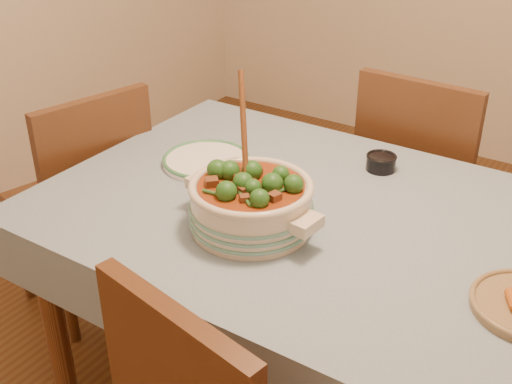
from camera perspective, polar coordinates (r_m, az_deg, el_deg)
dining_table at (r=1.83m, az=6.79°, el=-4.69°), size 1.68×1.08×0.76m
stew_casserole at (r=1.68m, az=-0.44°, el=-0.75°), size 0.42×0.35×0.39m
white_plate at (r=2.06m, az=-4.43°, el=2.84°), size 0.37×0.37×0.02m
condiment_bowl at (r=2.05m, az=11.06°, el=2.68°), size 0.10×0.10×0.05m
chair_far at (r=2.52m, az=14.37°, el=1.31°), size 0.47×0.47×0.96m
chair_left at (r=2.44m, az=-14.73°, el=-0.13°), size 0.52×0.52×0.93m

